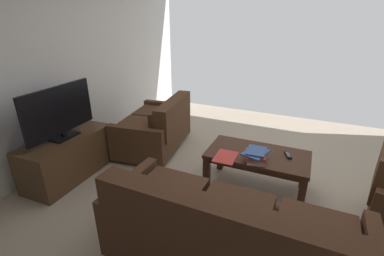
# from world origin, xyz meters

# --- Properties ---
(ground_plane) EXTENTS (5.31, 5.63, 0.01)m
(ground_plane) POSITION_xyz_m (0.00, 0.00, -0.00)
(ground_plane) COLOR tan
(wall_right) EXTENTS (0.12, 5.63, 2.53)m
(wall_right) POSITION_xyz_m (2.65, 0.00, 1.27)
(wall_right) COLOR white
(wall_right) RESTS_ON ground
(sofa_main) EXTENTS (1.95, 0.82, 0.83)m
(sofa_main) POSITION_xyz_m (0.07, 1.05, 0.36)
(sofa_main) COLOR black
(sofa_main) RESTS_ON ground
(loveseat_near) EXTENTS (0.94, 1.31, 0.78)m
(loveseat_near) POSITION_xyz_m (1.64, -0.57, 0.34)
(loveseat_near) COLOR black
(loveseat_near) RESTS_ON ground
(coffee_table) EXTENTS (1.10, 0.59, 0.46)m
(coffee_table) POSITION_xyz_m (0.10, -0.14, 0.39)
(coffee_table) COLOR #3D2316
(coffee_table) RESTS_ON ground
(tv_stand) EXTENTS (0.51, 1.11, 0.53)m
(tv_stand) POSITION_xyz_m (2.25, 0.52, 0.27)
(tv_stand) COLOR #4C331E
(tv_stand) RESTS_ON ground
(flat_tv) EXTENTS (0.21, 0.95, 0.61)m
(flat_tv) POSITION_xyz_m (2.25, 0.52, 0.85)
(flat_tv) COLOR black
(flat_tv) RESTS_ON tv_stand
(book_stack) EXTENTS (0.27, 0.34, 0.12)m
(book_stack) POSITION_xyz_m (0.10, 0.02, 0.52)
(book_stack) COLOR silver
(book_stack) RESTS_ON coffee_table
(tv_remote) EXTENTS (0.10, 0.17, 0.02)m
(tv_remote) POSITION_xyz_m (-0.21, -0.22, 0.47)
(tv_remote) COLOR black
(tv_remote) RESTS_ON coffee_table
(loose_magazine) EXTENTS (0.23, 0.31, 0.01)m
(loose_magazine) POSITION_xyz_m (0.40, 0.08, 0.46)
(loose_magazine) COLOR #C63833
(loose_magazine) RESTS_ON coffee_table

